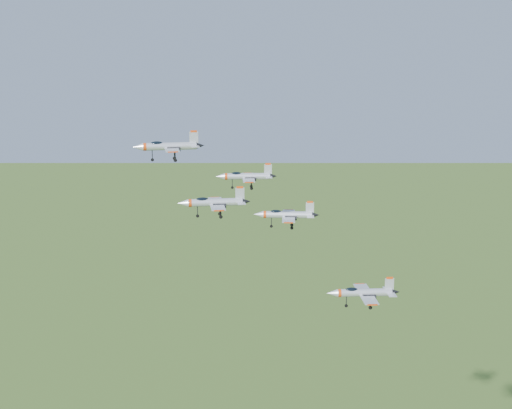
{
  "coord_description": "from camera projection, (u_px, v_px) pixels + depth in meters",
  "views": [
    {
      "loc": [
        5.74,
        -125.68,
        161.41
      ],
      "look_at": [
        5.2,
        -2.58,
        133.86
      ],
      "focal_mm": 50.0,
      "sensor_mm": 36.0,
      "label": 1
    }
  ],
  "objects": [
    {
      "name": "jet_right_high",
      "position": [
        213.0,
        202.0,
        107.65
      ],
      "size": [
        11.15,
        9.29,
        2.98
      ],
      "rotation": [
        0.0,
        0.0,
        0.13
      ],
      "color": "silver"
    },
    {
      "name": "jet_lead",
      "position": [
        168.0,
        146.0,
        135.98
      ],
      "size": [
        13.76,
        11.55,
        3.69
      ],
      "rotation": [
        0.0,
        0.0,
        0.18
      ],
      "color": "silver"
    },
    {
      "name": "jet_left_high",
      "position": [
        246.0,
        176.0,
        130.39
      ],
      "size": [
        11.31,
        9.33,
        3.03
      ],
      "rotation": [
        0.0,
        0.0,
        0.04
      ],
      "color": "silver"
    },
    {
      "name": "jet_left_low",
      "position": [
        286.0,
        215.0,
        138.12
      ],
      "size": [
        12.83,
        10.57,
        3.43
      ],
      "rotation": [
        0.0,
        0.0,
        -0.04
      ],
      "color": "silver"
    },
    {
      "name": "jet_right_low",
      "position": [
        362.0,
        292.0,
        118.44
      ],
      "size": [
        12.34,
        10.2,
        3.3
      ],
      "rotation": [
        0.0,
        0.0,
        0.06
      ],
      "color": "silver"
    }
  ]
}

